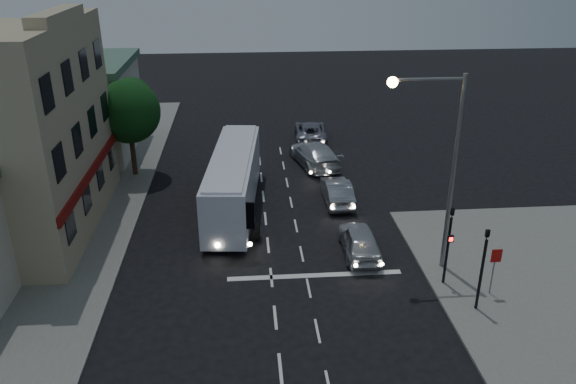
{
  "coord_description": "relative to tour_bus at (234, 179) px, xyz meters",
  "views": [
    {
      "loc": [
        -1.01,
        -19.75,
        13.91
      ],
      "look_at": [
        1.14,
        6.56,
        2.2
      ],
      "focal_mm": 35.0,
      "sensor_mm": 36.0,
      "label": 1
    }
  ],
  "objects": [
    {
      "name": "ground",
      "position": [
        1.69,
        -9.41,
        -1.81
      ],
      "size": [
        120.0,
        120.0,
        0.0
      ],
      "primitive_type": "plane",
      "color": "black"
    },
    {
      "name": "sidewalk_far",
      "position": [
        -11.31,
        -1.41,
        -1.75
      ],
      "size": [
        12.0,
        50.0,
        0.12
      ],
      "primitive_type": "cube",
      "color": "slate",
      "rests_on": "ground"
    },
    {
      "name": "road_markings",
      "position": [
        2.98,
        -6.1,
        -1.81
      ],
      "size": [
        8.0,
        30.55,
        0.01
      ],
      "color": "silver",
      "rests_on": "ground"
    },
    {
      "name": "tour_bus",
      "position": [
        0.0,
        0.0,
        0.0
      ],
      "size": [
        3.26,
        11.09,
        3.35
      ],
      "rotation": [
        0.0,
        0.0,
        -0.09
      ],
      "color": "silver",
      "rests_on": "ground"
    },
    {
      "name": "car_suv",
      "position": [
        6.1,
        -5.61,
        -1.1
      ],
      "size": [
        1.74,
        4.2,
        1.42
      ],
      "primitive_type": "imported",
      "rotation": [
        0.0,
        0.0,
        3.13
      ],
      "color": "silver",
      "rests_on": "ground"
    },
    {
      "name": "car_sedan_a",
      "position": [
        5.97,
        0.43,
        -1.12
      ],
      "size": [
        1.49,
        4.22,
        1.39
      ],
      "primitive_type": "imported",
      "rotation": [
        0.0,
        0.0,
        3.15
      ],
      "color": "#9B9BA2",
      "rests_on": "ground"
    },
    {
      "name": "car_sedan_b",
      "position": [
        5.41,
        6.5,
        -1.0
      ],
      "size": [
        3.43,
        5.95,
        1.62
      ],
      "primitive_type": "imported",
      "rotation": [
        0.0,
        0.0,
        3.36
      ],
      "color": "silver",
      "rests_on": "ground"
    },
    {
      "name": "car_sedan_c",
      "position": [
        5.78,
        11.89,
        -1.11
      ],
      "size": [
        2.7,
        5.24,
        1.41
      ],
      "primitive_type": "imported",
      "rotation": [
        0.0,
        0.0,
        3.07
      ],
      "color": "gray",
      "rests_on": "ground"
    },
    {
      "name": "traffic_signal_main",
      "position": [
        9.29,
        -8.63,
        0.61
      ],
      "size": [
        0.25,
        0.35,
        4.1
      ],
      "color": "black",
      "rests_on": "sidewalk_near"
    },
    {
      "name": "traffic_signal_side",
      "position": [
        9.99,
        -10.61,
        0.61
      ],
      "size": [
        0.18,
        0.15,
        4.1
      ],
      "color": "black",
      "rests_on": "sidewalk_near"
    },
    {
      "name": "regulatory_sign",
      "position": [
        10.99,
        -9.65,
        -0.22
      ],
      "size": [
        0.45,
        0.12,
        2.2
      ],
      "color": "slate",
      "rests_on": "sidewalk_near"
    },
    {
      "name": "streetlight",
      "position": [
        9.04,
        -7.21,
        3.92
      ],
      "size": [
        3.32,
        0.44,
        9.0
      ],
      "color": "slate",
      "rests_on": "sidewalk_near"
    },
    {
      "name": "low_building_north",
      "position": [
        -11.81,
        10.59,
        1.58
      ],
      "size": [
        9.4,
        9.4,
        6.5
      ],
      "color": "beige",
      "rests_on": "sidewalk_far"
    },
    {
      "name": "street_tree",
      "position": [
        -6.51,
        5.61,
        2.69
      ],
      "size": [
        4.0,
        4.0,
        6.2
      ],
      "color": "black",
      "rests_on": "sidewalk_far"
    }
  ]
}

